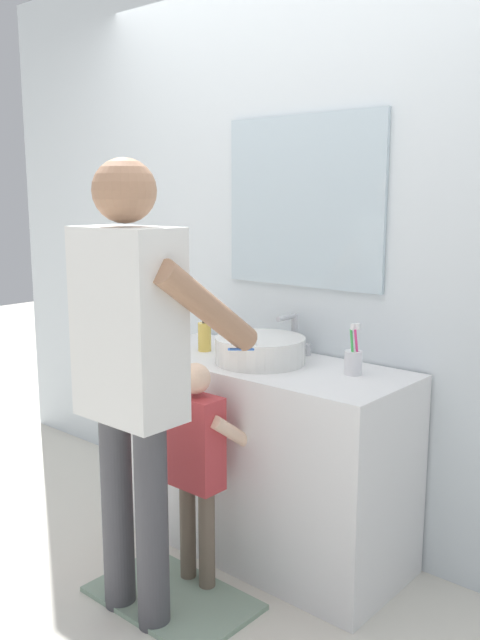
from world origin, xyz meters
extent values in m
plane|color=silver|center=(0.00, 0.00, 0.00)|extent=(14.00, 14.00, 0.00)
cube|color=silver|center=(0.00, 0.62, 1.35)|extent=(4.40, 0.08, 2.70)
cube|color=silver|center=(0.00, 0.57, 1.52)|extent=(0.82, 0.02, 0.74)
cube|color=white|center=(0.00, 0.30, 0.43)|extent=(1.28, 0.54, 0.85)
cylinder|color=silver|center=(0.00, 0.28, 0.91)|extent=(0.38, 0.38, 0.11)
cylinder|color=beige|center=(0.00, 0.28, 0.91)|extent=(0.31, 0.31, 0.09)
cylinder|color=#B7BABF|center=(0.00, 0.52, 0.94)|extent=(0.03, 0.03, 0.18)
cylinder|color=#B7BABF|center=(0.00, 0.46, 1.02)|extent=(0.02, 0.12, 0.02)
cylinder|color=#B7BABF|center=(-0.07, 0.52, 0.88)|extent=(0.04, 0.04, 0.05)
cylinder|color=#B7BABF|center=(0.07, 0.52, 0.88)|extent=(0.04, 0.04, 0.05)
cylinder|color=silver|center=(0.40, 0.37, 0.90)|extent=(0.07, 0.07, 0.09)
cylinder|color=#E5387F|center=(0.41, 0.37, 0.95)|extent=(0.01, 0.04, 0.17)
cube|color=white|center=(0.41, 0.37, 1.05)|extent=(0.01, 0.02, 0.02)
cylinder|color=green|center=(0.40, 0.36, 0.95)|extent=(0.03, 0.01, 0.17)
cube|color=white|center=(0.40, 0.36, 1.05)|extent=(0.01, 0.02, 0.02)
cylinder|color=gold|center=(-0.33, 0.28, 0.92)|extent=(0.06, 0.06, 0.13)
cylinder|color=#2D2D2D|center=(-0.33, 0.28, 1.00)|extent=(0.02, 0.02, 0.04)
cube|color=gray|center=(0.00, -0.25, 0.01)|extent=(0.64, 0.40, 0.02)
cylinder|color=#6B5B4C|center=(-0.05, -0.11, 0.21)|extent=(0.06, 0.06, 0.42)
cylinder|color=#6B5B4C|center=(0.05, -0.11, 0.21)|extent=(0.06, 0.06, 0.42)
cube|color=#B7383D|center=(0.00, -0.11, 0.61)|extent=(0.21, 0.12, 0.37)
sphere|color=beige|center=(0.00, -0.11, 0.86)|extent=(0.12, 0.12, 0.12)
cylinder|color=beige|center=(-0.12, -0.01, 0.64)|extent=(0.05, 0.26, 0.20)
cylinder|color=beige|center=(0.12, -0.01, 0.64)|extent=(0.05, 0.26, 0.20)
cylinder|color=#47474C|center=(-0.13, -0.40, 0.39)|extent=(0.12, 0.12, 0.77)
cylinder|color=#47474C|center=(0.06, -0.40, 0.39)|extent=(0.12, 0.12, 0.77)
cube|color=white|center=(-0.04, -0.40, 1.11)|extent=(0.39, 0.22, 0.67)
sphere|color=#A87A5B|center=(-0.04, -0.40, 1.56)|extent=(0.22, 0.22, 0.22)
cylinder|color=#A87A5B|center=(-0.25, -0.22, 1.17)|extent=(0.09, 0.47, 0.37)
cylinder|color=#A87A5B|center=(0.18, -0.22, 1.17)|extent=(0.09, 0.47, 0.37)
cylinder|color=blue|center=(0.18, -0.04, 0.99)|extent=(0.01, 0.14, 0.03)
cube|color=white|center=(0.18, 0.03, 1.00)|extent=(0.01, 0.02, 0.02)
camera|label=1|loc=(1.76, -1.87, 1.55)|focal=37.95mm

